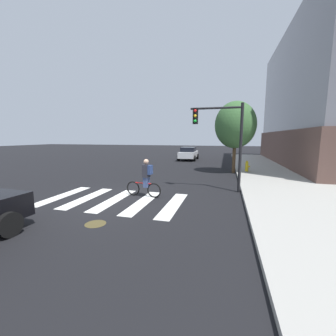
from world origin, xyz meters
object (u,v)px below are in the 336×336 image
object	(u,v)px
cyclist	(146,178)
sedan_mid	(188,153)
traffic_light_near	(223,132)
street_tree_near	(235,125)
manhole_cover	(96,224)
fire_hydrant	(247,166)

from	to	relation	value
cyclist	sedan_mid	bearing A→B (deg)	93.05
traffic_light_near	street_tree_near	distance (m)	5.89
manhole_cover	sedan_mid	distance (m)	19.32
manhole_cover	traffic_light_near	world-z (taller)	traffic_light_near
manhole_cover	sedan_mid	bearing A→B (deg)	91.33
fire_hydrant	street_tree_near	bearing A→B (deg)	-176.52
manhole_cover	fire_hydrant	world-z (taller)	fire_hydrant
manhole_cover	fire_hydrant	bearing A→B (deg)	64.49
manhole_cover	sedan_mid	size ratio (longest dim) A/B	0.15
manhole_cover	sedan_mid	world-z (taller)	sedan_mid
sedan_mid	street_tree_near	xyz separation A→B (m)	(4.81, -8.28, 2.73)
cyclist	traffic_light_near	distance (m)	4.26
manhole_cover	fire_hydrant	size ratio (longest dim) A/B	0.82
street_tree_near	fire_hydrant	bearing A→B (deg)	3.48
cyclist	street_tree_near	size ratio (longest dim) A/B	0.33
manhole_cover	street_tree_near	bearing A→B (deg)	68.44
manhole_cover	traffic_light_near	bearing A→B (deg)	55.33
sedan_mid	traffic_light_near	world-z (taller)	traffic_light_near
traffic_light_near	street_tree_near	xyz separation A→B (m)	(0.75, 5.81, 0.64)
cyclist	traffic_light_near	size ratio (longest dim) A/B	0.41
manhole_cover	street_tree_near	size ratio (longest dim) A/B	0.12
fire_hydrant	cyclist	bearing A→B (deg)	-121.93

